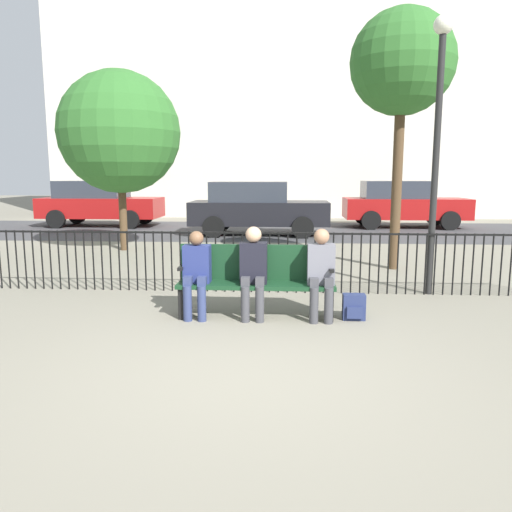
# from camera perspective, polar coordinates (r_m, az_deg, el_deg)

# --- Properties ---
(ground_plane) EXTENTS (80.00, 80.00, 0.00)m
(ground_plane) POSITION_cam_1_polar(r_m,az_deg,el_deg) (4.79, -1.41, -12.99)
(ground_plane) COLOR gray
(park_bench) EXTENTS (2.01, 0.45, 0.92)m
(park_bench) POSITION_cam_1_polar(r_m,az_deg,el_deg) (6.45, 0.05, -2.51)
(park_bench) COLOR #14381E
(park_bench) RESTS_ON ground
(seated_person_0) EXTENTS (0.34, 0.39, 1.12)m
(seated_person_0) POSITION_cam_1_polar(r_m,az_deg,el_deg) (6.38, -6.82, -1.59)
(seated_person_0) COLOR navy
(seated_person_0) RESTS_ON ground
(seated_person_1) EXTENTS (0.34, 0.39, 1.18)m
(seated_person_1) POSITION_cam_1_polar(r_m,az_deg,el_deg) (6.29, -0.30, -1.35)
(seated_person_1) COLOR #3D3D42
(seated_person_1) RESTS_ON ground
(seated_person_2) EXTENTS (0.34, 0.39, 1.15)m
(seated_person_2) POSITION_cam_1_polar(r_m,az_deg,el_deg) (6.29, 7.45, -1.55)
(seated_person_2) COLOR #3D3D42
(seated_person_2) RESTS_ON ground
(backpack) EXTENTS (0.28, 0.20, 0.33)m
(backpack) POSITION_cam_1_polar(r_m,az_deg,el_deg) (6.46, 11.13, -5.77)
(backpack) COLOR navy
(backpack) RESTS_ON ground
(fence_railing) EXTENTS (9.01, 0.03, 0.95)m
(fence_railing) POSITION_cam_1_polar(r_m,az_deg,el_deg) (7.73, 0.54, -0.10)
(fence_railing) COLOR black
(fence_railing) RESTS_ON ground
(tree_0) EXTENTS (1.93, 1.93, 4.83)m
(tree_0) POSITION_cam_1_polar(r_m,az_deg,el_deg) (10.19, 16.37, 20.29)
(tree_0) COLOR #4C3823
(tree_0) RESTS_ON ground
(tree_1) EXTENTS (2.87, 2.87, 4.25)m
(tree_1) POSITION_cam_1_polar(r_m,az_deg,el_deg) (12.57, -15.33, 13.46)
(tree_1) COLOR #4C3823
(tree_1) RESTS_ON ground
(lamp_post) EXTENTS (0.28, 0.28, 4.07)m
(lamp_post) POSITION_cam_1_polar(r_m,az_deg,el_deg) (8.02, 20.10, 14.67)
(lamp_post) COLOR black
(lamp_post) RESTS_ON ground
(street_surface) EXTENTS (24.00, 6.00, 0.01)m
(street_surface) POSITION_cam_1_polar(r_m,az_deg,el_deg) (16.52, 2.26, 2.92)
(street_surface) COLOR #3D3D3F
(street_surface) RESTS_ON ground
(parked_car_0) EXTENTS (4.20, 1.94, 1.62)m
(parked_car_0) POSITION_cam_1_polar(r_m,az_deg,el_deg) (15.36, 0.07, 5.59)
(parked_car_0) COLOR black
(parked_car_0) RESTS_ON ground
(parked_car_1) EXTENTS (4.20, 1.94, 1.62)m
(parked_car_1) POSITION_cam_1_polar(r_m,az_deg,el_deg) (18.27, 16.41, 5.80)
(parked_car_1) COLOR maroon
(parked_car_1) RESTS_ON ground
(parked_car_2) EXTENTS (4.20, 1.94, 1.62)m
(parked_car_2) POSITION_cam_1_polar(r_m,az_deg,el_deg) (18.83, -17.51, 5.84)
(parked_car_2) COLOR maroon
(parked_car_2) RESTS_ON ground
(building_facade) EXTENTS (20.00, 6.00, 17.61)m
(building_facade) POSITION_cam_1_polar(r_m,az_deg,el_deg) (25.40, 2.90, 25.18)
(building_facade) COLOR beige
(building_facade) RESTS_ON ground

